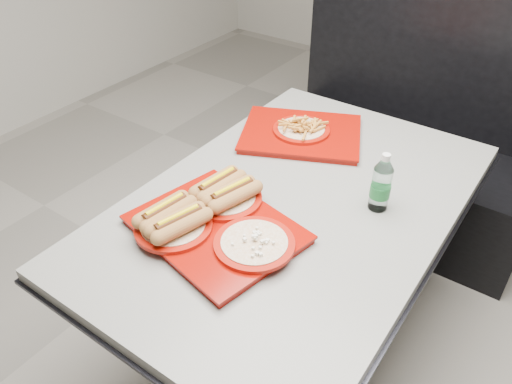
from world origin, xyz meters
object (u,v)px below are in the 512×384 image
Objects in this scene: diner_table at (293,238)px; tray_near at (213,219)px; water_bottle at (381,185)px; booth_bench at (406,146)px; tray_far at (301,131)px.

tray_near is (-0.12, -0.26, 0.20)m from diner_table.
booth_bench is at bearing 103.19° from water_bottle.
tray_far is at bearing 150.62° from water_bottle.
booth_bench is 6.92× the size of water_bottle.
water_bottle is at bearing 46.71° from tray_near.
tray_near is 0.52m from water_bottle.
tray_far is at bearing 96.20° from tray_near.
booth_bench reaches higher than water_bottle.
water_bottle is (0.23, 0.11, 0.25)m from diner_table.
tray_far is (-0.07, 0.61, -0.01)m from tray_near.
diner_table is at bearing -61.52° from tray_far.
diner_table is 7.28× the size of water_bottle.
booth_bench is 2.56× the size of tray_near.
tray_near reaches higher than tray_far.
tray_far is 2.79× the size of water_bottle.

